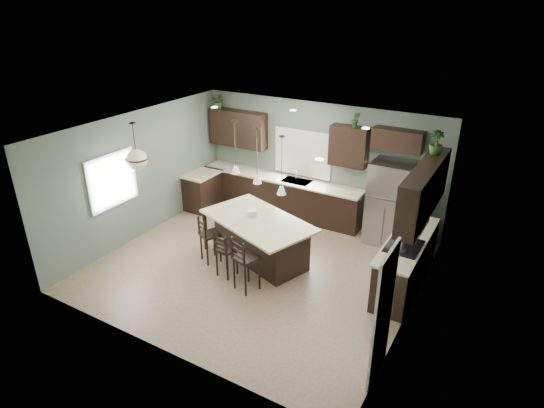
{
  "coord_description": "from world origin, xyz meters",
  "views": [
    {
      "loc": [
        4.17,
        -6.6,
        4.96
      ],
      "look_at": [
        0.1,
        0.4,
        1.25
      ],
      "focal_mm": 30.0,
      "sensor_mm": 36.0,
      "label": 1
    }
  ],
  "objects": [
    {
      "name": "faucet",
      "position": [
        -0.4,
        2.4,
        1.08
      ],
      "size": [
        0.02,
        0.02,
        0.28
      ],
      "primitive_type": "cylinder",
      "color": "silver",
      "rests_on": "back_countertop"
    },
    {
      "name": "fridge_header",
      "position": [
        1.85,
        2.58,
        2.25
      ],
      "size": [
        1.05,
        0.34,
        0.45
      ],
      "primitive_type": "cube",
      "color": "black",
      "rests_on": "room_shell"
    },
    {
      "name": "bar_stool_center",
      "position": [
        -0.35,
        -0.55,
        0.48
      ],
      "size": [
        0.39,
        0.39,
        0.95
      ],
      "primitive_type": "cube",
      "rotation": [
        0.0,
        0.0,
        -0.12
      ],
      "color": "black",
      "rests_on": "ground"
    },
    {
      "name": "sink_inset",
      "position": [
        -0.4,
        2.43,
        0.94
      ],
      "size": [
        0.7,
        0.45,
        0.01
      ],
      "primitive_type": "cube",
      "color": "gray",
      "rests_on": "back_countertop"
    },
    {
      "name": "cooktop",
      "position": [
        2.68,
        0.6,
        0.94
      ],
      "size": [
        0.58,
        0.75,
        0.02
      ],
      "primitive_type": "cube",
      "color": "black",
      "rests_on": "right_countertop"
    },
    {
      "name": "serving_dish",
      "position": [
        -0.32,
        0.3,
        0.99
      ],
      "size": [
        0.24,
        0.24,
        0.14
      ],
      "primitive_type": "cylinder",
      "color": "silver",
      "rests_on": "kitchen_island"
    },
    {
      "name": "back_upper_left",
      "position": [
        -2.15,
        2.58,
        1.95
      ],
      "size": [
        1.55,
        0.34,
        0.9
      ],
      "primitive_type": "cube",
      "color": "black",
      "rests_on": "room_shell"
    },
    {
      "name": "room_shell",
      "position": [
        0.0,
        0.0,
        1.7
      ],
      "size": [
        6.0,
        6.0,
        6.0
      ],
      "color": "slate",
      "rests_on": "ground"
    },
    {
      "name": "pendant_left",
      "position": [
        -0.79,
        0.47,
        2.25
      ],
      "size": [
        0.17,
        0.17,
        1.1
      ],
      "primitive_type": null,
      "color": "white",
      "rests_on": "room_shell"
    },
    {
      "name": "kitchen_island",
      "position": [
        -0.13,
        0.23,
        0.46
      ],
      "size": [
        2.59,
        2.0,
        0.92
      ],
      "primitive_type": "cube",
      "rotation": [
        0.0,
        0.0,
        -0.34
      ],
      "color": "black",
      "rests_on": "ground"
    },
    {
      "name": "chandelier",
      "position": [
        -2.36,
        -0.64,
        2.32
      ],
      "size": [
        0.45,
        0.45,
        0.96
      ],
      "primitive_type": null,
      "color": "#EEE4C3",
      "rests_on": "room_shell"
    },
    {
      "name": "back_countertop",
      "position": [
        -0.85,
        2.43,
        0.92
      ],
      "size": [
        4.2,
        0.66,
        0.04
      ],
      "primitive_type": "cube",
      "color": "beige",
      "rests_on": "back_lower_cabs"
    },
    {
      "name": "plant_back_right",
      "position": [
        0.92,
        2.55,
        2.57
      ],
      "size": [
        0.21,
        0.18,
        0.34
      ],
      "primitive_type": "imported",
      "rotation": [
        0.0,
        0.0,
        0.19
      ],
      "color": "#2E5525",
      "rests_on": "back_upper_right"
    },
    {
      "name": "pendant_right",
      "position": [
        0.53,
        -0.0,
        2.25
      ],
      "size": [
        0.17,
        0.17,
        1.1
      ],
      "primitive_type": null,
      "color": "white",
      "rests_on": "room_shell"
    },
    {
      "name": "right_lower_cabs",
      "position": [
        2.7,
        0.87,
        0.45
      ],
      "size": [
        0.6,
        2.35,
        0.9
      ],
      "primitive_type": "cube",
      "color": "black",
      "rests_on": "ground"
    },
    {
      "name": "plant_right_wall",
      "position": [
        2.8,
        1.52,
        2.62
      ],
      "size": [
        0.32,
        0.32,
        0.43
      ],
      "primitive_type": "imported",
      "rotation": [
        0.0,
        0.0,
        0.39
      ],
      "color": "#2E5324",
      "rests_on": "right_upper_cabs"
    },
    {
      "name": "window_back",
      "position": [
        -0.4,
        2.73,
        1.55
      ],
      "size": [
        1.35,
        0.02,
        1.0
      ],
      "primitive_type": "cube",
      "color": "white",
      "rests_on": "room_shell"
    },
    {
      "name": "bar_stool_left",
      "position": [
        -0.95,
        -0.28,
        0.5
      ],
      "size": [
        0.5,
        0.5,
        1.0
      ],
      "primitive_type": "cube",
      "rotation": [
        0.0,
        0.0,
        -0.48
      ],
      "color": "black",
      "rests_on": "ground"
    },
    {
      "name": "bar_stool_right",
      "position": [
        0.23,
        -0.75,
        0.55
      ],
      "size": [
        0.51,
        0.51,
        1.1
      ],
      "primitive_type": "cube",
      "rotation": [
        0.0,
        0.0,
        -0.32
      ],
      "color": "black",
      "rests_on": "ground"
    },
    {
      "name": "right_upper_cabs",
      "position": [
        2.83,
        0.87,
        1.95
      ],
      "size": [
        0.34,
        2.35,
        0.9
      ],
      "primitive_type": "cube",
      "color": "black",
      "rests_on": "room_shell"
    },
    {
      "name": "right_countertop",
      "position": [
        2.68,
        0.87,
        0.92
      ],
      "size": [
        0.66,
        2.35,
        0.04
      ],
      "primitive_type": "cube",
      "color": "beige",
      "rests_on": "right_lower_cabs"
    },
    {
      "name": "back_upper_right",
      "position": [
        0.8,
        2.58,
        1.95
      ],
      "size": [
        0.85,
        0.34,
        0.9
      ],
      "primitive_type": "cube",
      "color": "black",
      "rests_on": "room_shell"
    },
    {
      "name": "pendant_center",
      "position": [
        -0.13,
        0.23,
        2.25
      ],
      "size": [
        0.17,
        0.17,
        1.1
      ],
      "primitive_type": null,
      "color": "silver",
      "rests_on": "room_shell"
    },
    {
      "name": "window_left",
      "position": [
        -2.98,
        -0.8,
        1.55
      ],
      "size": [
        0.02,
        1.1,
        1.0
      ],
      "primitive_type": "cube",
      "color": "white",
      "rests_on": "room_shell"
    },
    {
      "name": "plant_back_left",
      "position": [
        -2.69,
        2.55,
        2.58
      ],
      "size": [
        0.36,
        0.33,
        0.36
      ],
      "primitive_type": "imported",
      "rotation": [
        0.0,
        0.0,
        0.15
      ],
      "color": "#325626",
      "rests_on": "back_upper_left"
    },
    {
      "name": "left_return_cabs",
      "position": [
        -2.7,
        1.7,
        0.45
      ],
      "size": [
        0.6,
        0.9,
        0.9
      ],
      "primitive_type": "cube",
      "color": "black",
      "rests_on": "ground"
    },
    {
      "name": "ground",
      "position": [
        0.0,
        0.0,
        0.0
      ],
      "size": [
        6.0,
        6.0,
        0.0
      ],
      "primitive_type": "plane",
      "color": "#9E8466",
      "rests_on": "ground"
    },
    {
      "name": "pantry_door",
      "position": [
        2.98,
        -1.55,
        1.02
      ],
      "size": [
        0.04,
        0.82,
        2.04
      ],
      "primitive_type": "cube",
      "color": "white",
      "rests_on": "ground"
    },
    {
      "name": "refrigerator",
      "position": [
        1.92,
        2.31,
        0.93
      ],
      "size": [
        0.9,
        0.74,
        1.85
      ],
      "primitive_type": "cube",
      "color": "#95969E",
      "rests_on": "ground"
    },
    {
      "name": "left_return_countertop",
      "position": [
        -2.68,
        1.7,
        0.92
      ],
      "size": [
        0.66,
        0.96,
        0.04
      ],
      "primitive_type": "cube",
      "color": "beige",
      "rests_on": "left_return_cabs"
    },
    {
      "name": "wall_oven_front",
      "position": [
        2.4,
        0.6,
        0.45
      ],
      "size": [
        0.01,
        0.72,
        0.6
      ],
      "primitive_type": "cube",
      "color": "gray",
      "rests_on": "right_lower_cabs"
    },
    {
      "name": "back_lower_cabs",
      "position": [
        -0.85,
        2.45,
        0.45
      ],
      "size": [
        4.2,
        0.6,
        0.9
      ],
      "primitive_type": "cube",
      "color": "black",
      "rests_on": "ground"
    },
    {
      "name": "microwave",
      "position": [
        2.78,
        0.6,
        1.55
      ],
      "size": [
        0.4,
        0.75,
        0.4
      ],
      "primitive_type": "cube",
      "color": "gray",
      "rests_on": "right_upper_cabs"
    }
  ]
}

